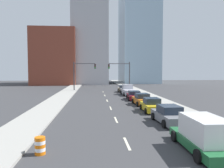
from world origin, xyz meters
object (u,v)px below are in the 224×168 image
traffic_signal_left (80,72)px  traffic_signal_right (123,72)px  sedan_orange (142,100)px  pickup_truck_silver (128,91)px  sedan_gray (169,115)px  sedan_maroon (134,96)px  sedan_yellow (152,105)px  sedan_tan (123,89)px  traffic_barrel (40,146)px  box_truck_green (204,135)px

traffic_signal_left → traffic_signal_right: size_ratio=1.00×
sedan_orange → pickup_truck_silver: size_ratio=0.78×
sedan_gray → sedan_maroon: bearing=89.0°
traffic_signal_right → sedan_gray: bearing=-90.8°
sedan_yellow → sedan_tan: size_ratio=0.97×
traffic_barrel → pickup_truck_silver: pickup_truck_silver is taller
traffic_signal_left → traffic_barrel: (0.12, -38.34, -3.83)m
box_truck_green → sedan_tan: 34.29m
traffic_signal_left → pickup_truck_silver: 14.05m
sedan_yellow → traffic_signal_left: bearing=110.6°
sedan_yellow → sedan_orange: 4.92m
traffic_signal_right → pickup_truck_silver: (-0.45, -9.80, -3.50)m
traffic_signal_left → pickup_truck_silver: bearing=-46.0°
traffic_signal_left → sedan_maroon: size_ratio=1.36×
traffic_barrel → sedan_orange: (9.31, 16.62, 0.21)m
traffic_signal_right → sedan_orange: (-0.47, -21.73, -3.62)m
traffic_signal_left → sedan_maroon: bearing=-60.6°
traffic_signal_left → sedan_gray: size_ratio=1.39×
pickup_truck_silver → traffic_barrel: bearing=-109.9°
traffic_barrel → sedan_maroon: (9.21, 21.77, 0.15)m
box_truck_green → pickup_truck_silver: bearing=90.5°
sedan_gray → sedan_yellow: bearing=89.1°
sedan_gray → sedan_orange: (-0.03, 10.36, -0.01)m
box_truck_green → sedan_maroon: (0.21, 22.07, -0.30)m
sedan_yellow → sedan_orange: bearing=90.8°
sedan_maroon → pickup_truck_silver: pickup_truck_silver is taller
traffic_barrel → sedan_maroon: sedan_maroon is taller
box_truck_green → traffic_barrel: bearing=179.2°
traffic_signal_left → sedan_tan: traffic_signal_left is taller
traffic_signal_right → traffic_barrel: size_ratio=6.92×
traffic_signal_right → sedan_yellow: (-0.50, -26.65, -3.62)m
traffic_barrel → sedan_tan: (9.19, 33.98, 0.18)m
traffic_signal_left → box_truck_green: size_ratio=1.22×
sedan_yellow → box_truck_green: bearing=-90.1°
box_truck_green → sedan_orange: bearing=90.2°
sedan_maroon → traffic_signal_right: bearing=90.9°
box_truck_green → pickup_truck_silver: 28.86m
traffic_signal_right → pickup_truck_silver: size_ratio=1.18×
traffic_signal_right → sedan_tan: size_ratio=1.50×
sedan_orange → sedan_tan: 17.36m
pickup_truck_silver → sedan_tan: 5.44m
traffic_signal_left → box_truck_green: bearing=-76.7°
sedan_yellow → sedan_maroon: 10.07m
traffic_signal_right → sedan_orange: traffic_signal_right is taller
traffic_signal_right → sedan_orange: size_ratio=1.51×
sedan_orange → sedan_maroon: bearing=88.4°
box_truck_green → sedan_tan: size_ratio=1.22×
traffic_barrel → sedan_yellow: size_ratio=0.22×
box_truck_green → sedan_yellow: bearing=89.9°
pickup_truck_silver → traffic_signal_left: bearing=132.2°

